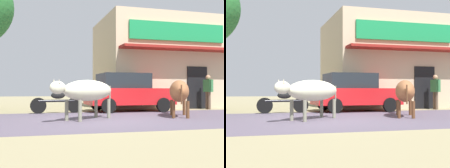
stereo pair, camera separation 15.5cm
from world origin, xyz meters
TOP-DOWN VIEW (x-y plane):
  - ground at (0.00, 0.00)m, footprint 80.00×80.00m
  - asphalt_road at (0.00, 0.00)m, footprint 72.00×6.18m
  - storefront_right_club at (5.19, 6.72)m, footprint 6.31×6.08m
  - parked_hatchback_car at (2.30, 3.30)m, footprint 3.74×2.09m
  - parked_motorcycle at (-0.75, 2.95)m, footprint 2.06×0.28m
  - cow_near_brown at (-0.12, -0.03)m, footprint 2.43×2.13m
  - cow_far_dark at (3.18, 0.25)m, footprint 1.48×2.55m
  - pedestrian_by_shop at (6.49, 3.53)m, footprint 0.36×0.61m

SIDE VIEW (x-z plane):
  - ground at x=0.00m, z-range 0.00..0.00m
  - asphalt_road at x=0.00m, z-range 0.00..0.00m
  - parked_motorcycle at x=-0.75m, z-range -0.06..1.00m
  - parked_hatchback_car at x=2.30m, z-range 0.02..1.66m
  - cow_far_dark at x=3.18m, z-range 0.24..1.50m
  - cow_near_brown at x=-0.12m, z-range 0.28..1.51m
  - pedestrian_by_shop at x=6.49m, z-range 0.15..1.80m
  - storefront_right_club at x=5.19m, z-range 0.00..4.86m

